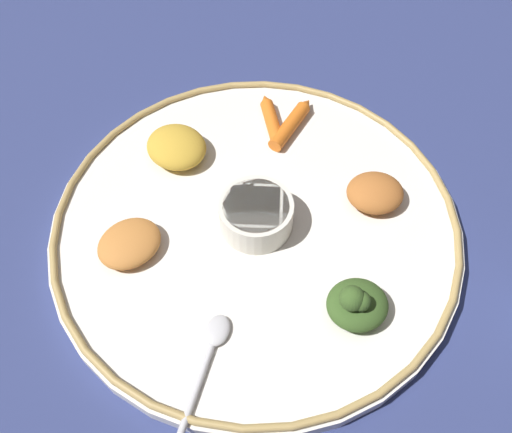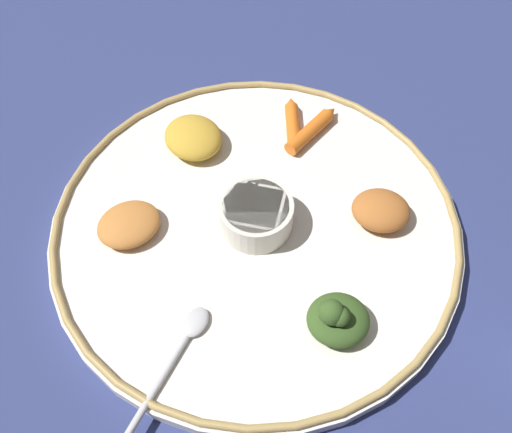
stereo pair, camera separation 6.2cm
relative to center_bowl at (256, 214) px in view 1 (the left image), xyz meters
name	(u,v)px [view 1 (the left image)]	position (x,y,z in m)	size (l,w,h in m)	color
ground_plane	(256,233)	(0.00, 0.00, -0.04)	(2.40, 2.40, 0.00)	navy
platter	(256,229)	(0.00, 0.00, -0.03)	(0.46, 0.46, 0.02)	white
platter_rim	(256,223)	(0.00, 0.00, -0.02)	(0.45, 0.45, 0.01)	tan
center_bowl	(256,214)	(0.00, 0.00, 0.00)	(0.08, 0.08, 0.04)	silver
spoon	(206,361)	(-0.16, -0.03, -0.02)	(0.15, 0.04, 0.01)	silver
greens_pile	(357,304)	(-0.05, -0.13, 0.00)	(0.08, 0.08, 0.05)	#385623
carrot_near_spoon	(292,123)	(0.15, 0.02, -0.01)	(0.09, 0.02, 0.02)	orange
carrot_outer	(271,119)	(0.15, 0.05, -0.01)	(0.08, 0.06, 0.02)	orange
mound_squash	(129,243)	(-0.09, 0.11, -0.01)	(0.07, 0.06, 0.02)	#C67A38
mound_lentil_yellow	(176,147)	(0.05, 0.13, 0.00)	(0.07, 0.07, 0.03)	gold
mound_chickpea	(375,193)	(0.09, -0.11, 0.00)	(0.06, 0.06, 0.03)	#B2662D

